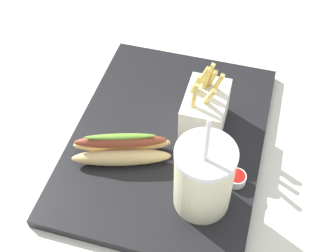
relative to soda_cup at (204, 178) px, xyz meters
name	(u,v)px	position (x,y,z in m)	size (l,w,h in m)	color
ground_plane	(168,146)	(-0.12, -0.09, -0.10)	(2.40, 2.40, 0.02)	silver
food_tray	(168,140)	(-0.12, -0.09, -0.08)	(0.46, 0.35, 0.02)	black
soda_cup	(204,178)	(0.00, 0.00, 0.00)	(0.09, 0.09, 0.20)	beige
fries_basket	(205,110)	(-0.16, -0.03, -0.02)	(0.11, 0.07, 0.15)	white
hot_dog_1	(121,148)	(-0.05, -0.16, -0.04)	(0.11, 0.18, 0.06)	#DBB775
ketchup_cup_1	(236,178)	(-0.05, 0.05, -0.06)	(0.03, 0.03, 0.02)	white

